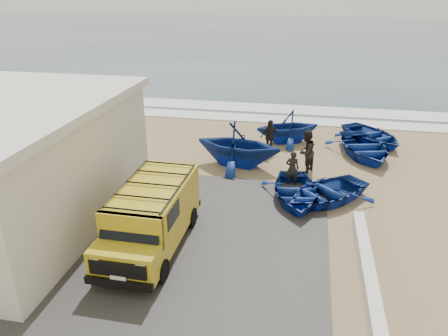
{
  "coord_description": "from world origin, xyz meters",
  "views": [
    {
      "loc": [
        2.98,
        -13.78,
        7.82
      ],
      "look_at": [
        0.03,
        1.34,
        1.2
      ],
      "focal_mm": 35.0,
      "sensor_mm": 36.0,
      "label": 1
    }
  ],
  "objects_px": {
    "boat_far_left": "(288,126)",
    "fisherman_front": "(292,168)",
    "boat_near_left": "(296,192)",
    "fisherman_back": "(269,136)",
    "parapet": "(367,270)",
    "boat_mid_left": "(238,144)",
    "van": "(152,215)",
    "boat_mid_right": "(364,147)",
    "boat_far_right": "(372,135)",
    "boat_near_right": "(326,192)",
    "fisherman_middle": "(306,152)"
  },
  "relations": [
    {
      "from": "boat_far_left",
      "to": "fisherman_front",
      "type": "xyz_separation_m",
      "value": [
        0.5,
        -5.23,
        -0.12
      ]
    },
    {
      "from": "boat_near_left",
      "to": "fisherman_back",
      "type": "relative_size",
      "value": 2.18
    },
    {
      "from": "parapet",
      "to": "boat_mid_left",
      "type": "relative_size",
      "value": 1.53
    },
    {
      "from": "van",
      "to": "fisherman_front",
      "type": "xyz_separation_m",
      "value": [
        4.11,
        5.38,
        -0.37
      ]
    },
    {
      "from": "boat_mid_right",
      "to": "fisherman_back",
      "type": "bearing_deg",
      "value": 170.93
    },
    {
      "from": "boat_far_left",
      "to": "fisherman_front",
      "type": "bearing_deg",
      "value": -17.79
    },
    {
      "from": "boat_mid_left",
      "to": "boat_far_right",
      "type": "relative_size",
      "value": 1.01
    },
    {
      "from": "boat_far_left",
      "to": "boat_near_right",
      "type": "bearing_deg",
      "value": -7.15
    },
    {
      "from": "van",
      "to": "boat_near_left",
      "type": "xyz_separation_m",
      "value": [
        4.32,
        4.0,
        -0.75
      ]
    },
    {
      "from": "fisherman_front",
      "to": "fisherman_back",
      "type": "xyz_separation_m",
      "value": [
        -1.29,
        3.61,
        0.08
      ]
    },
    {
      "from": "fisherman_back",
      "to": "boat_near_right",
      "type": "bearing_deg",
      "value": -97.79
    },
    {
      "from": "boat_near_right",
      "to": "boat_far_right",
      "type": "height_order",
      "value": "boat_far_right"
    },
    {
      "from": "boat_mid_right",
      "to": "fisherman_middle",
      "type": "xyz_separation_m",
      "value": [
        -2.75,
        -2.48,
        0.51
      ]
    },
    {
      "from": "boat_near_left",
      "to": "boat_far_left",
      "type": "bearing_deg",
      "value": 88.41
    },
    {
      "from": "parapet",
      "to": "boat_far_left",
      "type": "bearing_deg",
      "value": 104.75
    },
    {
      "from": "boat_near_right",
      "to": "fisherman_middle",
      "type": "xyz_separation_m",
      "value": [
        -0.84,
        2.72,
        0.57
      ]
    },
    {
      "from": "boat_near_left",
      "to": "fisherman_front",
      "type": "bearing_deg",
      "value": 91.08
    },
    {
      "from": "boat_mid_left",
      "to": "boat_mid_right",
      "type": "height_order",
      "value": "boat_mid_left"
    },
    {
      "from": "fisherman_middle",
      "to": "fisherman_back",
      "type": "bearing_deg",
      "value": -111.65
    },
    {
      "from": "boat_near_left",
      "to": "boat_far_right",
      "type": "bearing_deg",
      "value": 56.2
    },
    {
      "from": "boat_mid_left",
      "to": "fisherman_back",
      "type": "xyz_separation_m",
      "value": [
        1.24,
        1.94,
        -0.2
      ]
    },
    {
      "from": "boat_near_right",
      "to": "boat_mid_left",
      "type": "distance_m",
      "value": 4.87
    },
    {
      "from": "van",
      "to": "fisherman_middle",
      "type": "distance_m",
      "value": 8.31
    },
    {
      "from": "van",
      "to": "fisherman_front",
      "type": "bearing_deg",
      "value": 53.3
    },
    {
      "from": "parapet",
      "to": "fisherman_front",
      "type": "xyz_separation_m",
      "value": [
        -2.41,
        5.85,
        0.48
      ]
    },
    {
      "from": "parapet",
      "to": "fisherman_front",
      "type": "distance_m",
      "value": 6.34
    },
    {
      "from": "boat_far_right",
      "to": "fisherman_middle",
      "type": "bearing_deg",
      "value": -160.03
    },
    {
      "from": "boat_far_left",
      "to": "boat_far_right",
      "type": "height_order",
      "value": "boat_far_left"
    },
    {
      "from": "boat_near_right",
      "to": "boat_mid_right",
      "type": "bearing_deg",
      "value": 114.98
    },
    {
      "from": "parapet",
      "to": "fisherman_middle",
      "type": "relative_size",
      "value": 3.15
    },
    {
      "from": "boat_mid_left",
      "to": "fisherman_back",
      "type": "distance_m",
      "value": 2.31
    },
    {
      "from": "boat_near_left",
      "to": "boat_mid_right",
      "type": "height_order",
      "value": "boat_mid_right"
    },
    {
      "from": "boat_mid_right",
      "to": "fisherman_middle",
      "type": "height_order",
      "value": "fisherman_middle"
    },
    {
      "from": "boat_mid_right",
      "to": "boat_far_left",
      "type": "xyz_separation_m",
      "value": [
        -3.76,
        1.23,
        0.43
      ]
    },
    {
      "from": "boat_far_left",
      "to": "boat_near_left",
      "type": "bearing_deg",
      "value": -17.08
    },
    {
      "from": "fisherman_front",
      "to": "boat_mid_right",
      "type": "bearing_deg",
      "value": -133.25
    },
    {
      "from": "boat_mid_right",
      "to": "boat_near_right",
      "type": "bearing_deg",
      "value": -124.15
    },
    {
      "from": "boat_mid_left",
      "to": "fisherman_middle",
      "type": "bearing_deg",
      "value": -81.99
    },
    {
      "from": "boat_near_left",
      "to": "boat_far_left",
      "type": "height_order",
      "value": "boat_far_left"
    },
    {
      "from": "boat_mid_right",
      "to": "boat_far_right",
      "type": "xyz_separation_m",
      "value": [
        0.57,
        2.03,
        -0.04
      ]
    },
    {
      "from": "boat_far_right",
      "to": "van",
      "type": "bearing_deg",
      "value": -158.5
    },
    {
      "from": "boat_mid_right",
      "to": "boat_near_left",
      "type": "bearing_deg",
      "value": -133.53
    },
    {
      "from": "van",
      "to": "boat_mid_left",
      "type": "distance_m",
      "value": 7.21
    },
    {
      "from": "boat_near_left",
      "to": "boat_near_right",
      "type": "height_order",
      "value": "boat_near_right"
    },
    {
      "from": "van",
      "to": "boat_far_right",
      "type": "bearing_deg",
      "value": 55.84
    },
    {
      "from": "fisherman_front",
      "to": "fisherman_back",
      "type": "bearing_deg",
      "value": -74.44
    },
    {
      "from": "boat_far_left",
      "to": "fisherman_middle",
      "type": "distance_m",
      "value": 3.84
    },
    {
      "from": "van",
      "to": "boat_mid_left",
      "type": "height_order",
      "value": "van"
    },
    {
      "from": "boat_far_right",
      "to": "fisherman_front",
      "type": "relative_size",
      "value": 2.57
    },
    {
      "from": "fisherman_front",
      "to": "fisherman_back",
      "type": "relative_size",
      "value": 0.91
    }
  ]
}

